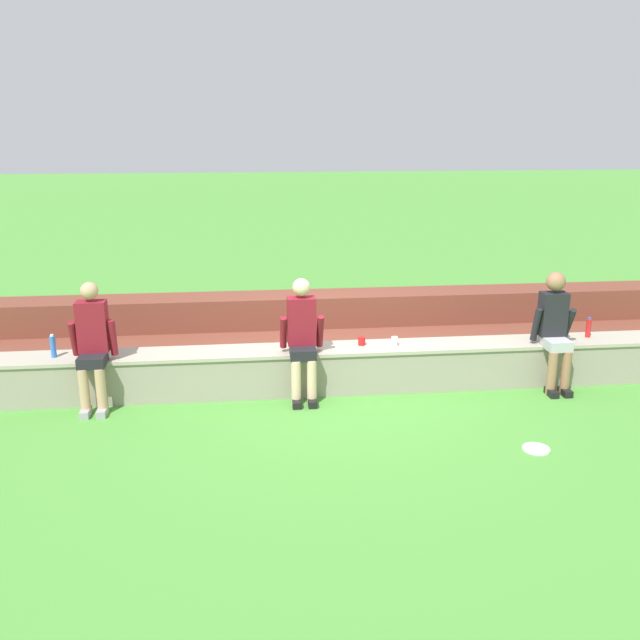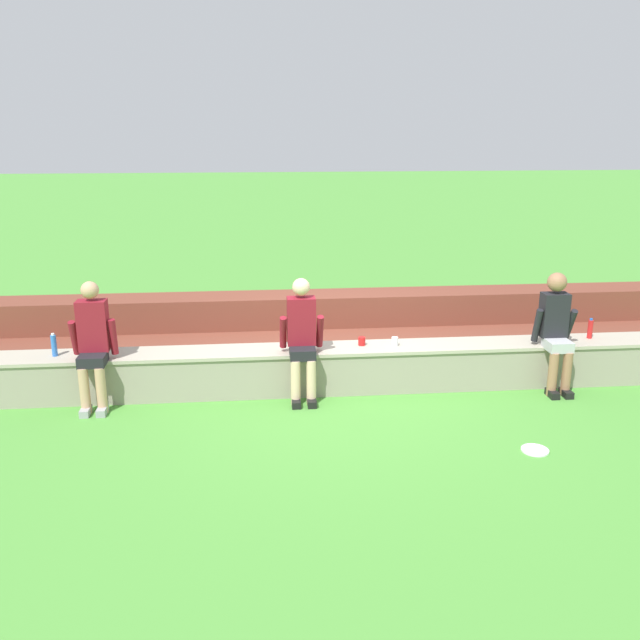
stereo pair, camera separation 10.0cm
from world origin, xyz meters
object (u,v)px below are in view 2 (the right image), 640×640
person_center (556,328)px  water_bottle_near_left (54,345)px  person_left_of_center (302,336)px  water_bottle_near_right (590,329)px  frisbee (535,450)px  plastic_cup_middle (362,341)px  person_far_left (93,342)px  plastic_cup_right_end (395,342)px

person_center → water_bottle_near_left: size_ratio=5.23×
person_left_of_center → water_bottle_near_right: size_ratio=5.59×
person_center → water_bottle_near_right: person_center is taller
person_center → frisbee: 1.94m
person_left_of_center → person_center: size_ratio=1.00×
person_center → water_bottle_near_right: size_ratio=5.60×
water_bottle_near_left → frisbee: 5.38m
person_left_of_center → water_bottle_near_left: 2.85m
plastic_cup_middle → frisbee: size_ratio=0.38×
person_left_of_center → plastic_cup_middle: 0.81m
person_far_left → plastic_cup_middle: (3.08, 0.29, -0.18)m
water_bottle_near_right → plastic_cup_middle: size_ratio=2.52×
person_left_of_center → water_bottle_near_left: (-2.84, 0.23, -0.09)m
person_far_left → plastic_cup_middle: bearing=5.3°
plastic_cup_right_end → frisbee: size_ratio=0.41×
person_left_of_center → plastic_cup_right_end: person_left_of_center is taller
person_far_left → water_bottle_near_right: person_far_left is taller
water_bottle_near_right → frisbee: bearing=-127.5°
plastic_cup_middle → person_left_of_center: bearing=-159.4°
person_left_of_center → water_bottle_near_right: person_left_of_center is taller
person_far_left → water_bottle_near_left: size_ratio=5.29×
person_left_of_center → water_bottle_near_left: size_ratio=5.22×
person_far_left → plastic_cup_middle: person_far_left is taller
person_left_of_center → person_center: bearing=-0.0°
person_center → plastic_cup_right_end: bearing=173.5°
water_bottle_near_left → frisbee: water_bottle_near_left is taller
person_center → plastic_cup_right_end: person_center is taller
person_far_left → person_center: size_ratio=1.01×
frisbee → water_bottle_near_right: bearing=52.5°
water_bottle_near_left → plastic_cup_middle: 3.58m
person_center → water_bottle_near_left: person_center is taller
person_center → person_far_left: bearing=-179.9°
person_left_of_center → frisbee: size_ratio=5.29×
water_bottle_near_right → person_left_of_center: bearing=-175.5°
person_left_of_center → water_bottle_near_left: person_left_of_center is taller
person_left_of_center → water_bottle_near_right: (3.61, 0.29, -0.10)m
person_far_left → plastic_cup_right_end: bearing=3.7°
plastic_cup_middle → frisbee: (1.45, -1.85, -0.58)m
frisbee → person_center: bearing=61.8°
water_bottle_near_right → plastic_cup_right_end: water_bottle_near_right is taller
water_bottle_near_right → plastic_cup_right_end: (-2.48, -0.07, -0.07)m
plastic_cup_middle → person_far_left: bearing=-174.7°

